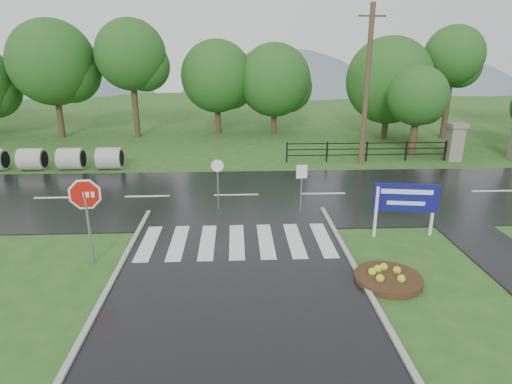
{
  "coord_description": "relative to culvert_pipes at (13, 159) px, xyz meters",
  "views": [
    {
      "loc": [
        0.02,
        -8.4,
        6.29
      ],
      "look_at": [
        0.71,
        6.0,
        1.5
      ],
      "focal_mm": 30.0,
      "sensor_mm": 36.0,
      "label": 1
    }
  ],
  "objects": [
    {
      "name": "hills",
      "position": [
        15.72,
        50.0,
        -16.14
      ],
      "size": [
        102.0,
        48.0,
        48.0
      ],
      "color": "slate",
      "rests_on": "ground"
    },
    {
      "name": "treeline",
      "position": [
        13.23,
        9.0,
        -0.6
      ],
      "size": [
        83.2,
        5.2,
        10.0
      ],
      "color": "#1D5119",
      "rests_on": "ground"
    },
    {
      "name": "reg_sign_round",
      "position": [
        11.49,
        -6.8,
        0.77
      ],
      "size": [
        0.5,
        0.07,
        2.15
      ],
      "color": "#939399",
      "rests_on": "ground"
    },
    {
      "name": "ground",
      "position": [
        12.23,
        -15.0,
        -0.6
      ],
      "size": [
        120.0,
        120.0,
        0.0
      ],
      "primitive_type": "plane",
      "color": "#29571D",
      "rests_on": "ground"
    },
    {
      "name": "pillar_west",
      "position": [
        25.23,
        1.0,
        0.58
      ],
      "size": [
        1.0,
        1.0,
        2.24
      ],
      "color": "gray",
      "rests_on": "ground"
    },
    {
      "name": "utility_pole_east",
      "position": [
        19.52,
        0.5,
        3.81
      ],
      "size": [
        1.54,
        0.31,
        8.68
      ],
      "color": "#473523",
      "rests_on": "ground"
    },
    {
      "name": "main_road",
      "position": [
        12.23,
        -5.0,
        -0.6
      ],
      "size": [
        90.0,
        8.0,
        0.04
      ],
      "primitive_type": "cube",
      "color": "black",
      "rests_on": "ground"
    },
    {
      "name": "reg_sign_small",
      "position": [
        14.83,
        -7.25,
        0.84
      ],
      "size": [
        0.45,
        0.08,
        2.01
      ],
      "color": "#939399",
      "rests_on": "ground"
    },
    {
      "name": "stop_sign",
      "position": [
        7.76,
        -11.23,
        1.4
      ],
      "size": [
        1.28,
        0.18,
        2.89
      ],
      "color": "#939399",
      "rests_on": "ground"
    },
    {
      "name": "crosswalk",
      "position": [
        12.23,
        -10.0,
        -0.54
      ],
      "size": [
        6.5,
        2.8,
        0.02
      ],
      "color": "silver",
      "rests_on": "ground"
    },
    {
      "name": "flower_bed",
      "position": [
        16.52,
        -12.82,
        -0.46
      ],
      "size": [
        1.9,
        1.9,
        0.38
      ],
      "color": "#332111",
      "rests_on": "ground"
    },
    {
      "name": "culvert_pipes",
      "position": [
        0.0,
        0.0,
        0.0
      ],
      "size": [
        11.8,
        1.2,
        1.2
      ],
      "color": "#9E9B93",
      "rests_on": "ground"
    },
    {
      "name": "estate_billboard",
      "position": [
        18.12,
        -9.68,
        0.73
      ],
      "size": [
        2.2,
        0.38,
        1.94
      ],
      "color": "silver",
      "rests_on": "ground"
    },
    {
      "name": "fence_west",
      "position": [
        19.98,
        1.0,
        0.12
      ],
      "size": [
        9.58,
        0.08,
        1.2
      ],
      "color": "black",
      "rests_on": "ground"
    },
    {
      "name": "entrance_tree_left",
      "position": [
        23.33,
        2.5,
        3.03
      ],
      "size": [
        3.6,
        3.6,
        5.46
      ],
      "color": "#3D2B1C",
      "rests_on": "ground"
    },
    {
      "name": "walkway",
      "position": [
        20.73,
        -11.0,
        -0.6
      ],
      "size": [
        2.2,
        11.0,
        0.04
      ],
      "primitive_type": "cube",
      "color": "black",
      "rests_on": "ground"
    }
  ]
}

